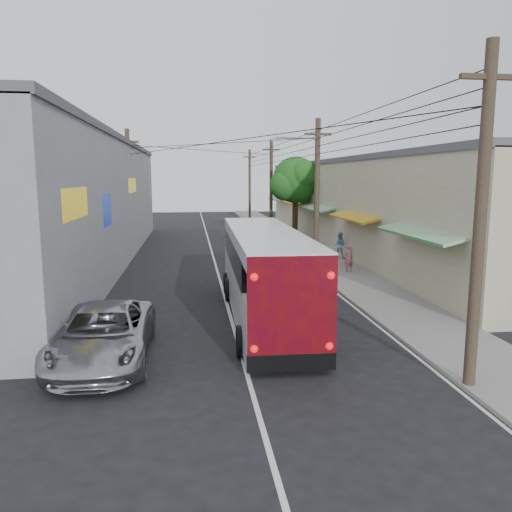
% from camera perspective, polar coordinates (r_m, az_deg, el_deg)
% --- Properties ---
extents(ground, '(120.00, 120.00, 0.00)m').
position_cam_1_polar(ground, '(13.65, -1.26, -12.64)').
color(ground, black).
rests_on(ground, ground).
extents(sidewalk, '(3.00, 80.00, 0.12)m').
position_cam_1_polar(sidewalk, '(33.91, 6.03, 0.55)').
color(sidewalk, slate).
rests_on(sidewalk, ground).
extents(building_right, '(7.09, 40.00, 6.25)m').
position_cam_1_polar(building_right, '(36.79, 12.24, 5.90)').
color(building_right, '#C0B999').
rests_on(building_right, ground).
extents(building_left, '(7.20, 36.00, 7.25)m').
position_cam_1_polar(building_left, '(31.46, -20.68, 5.94)').
color(building_left, gray).
rests_on(building_left, ground).
extents(utility_poles, '(11.80, 45.28, 8.00)m').
position_cam_1_polar(utility_poles, '(33.25, 0.31, 7.48)').
color(utility_poles, '#473828').
rests_on(utility_poles, ground).
extents(street_tree, '(4.40, 4.00, 6.60)m').
position_cam_1_polar(street_tree, '(39.49, 4.63, 8.49)').
color(street_tree, '#3F2B19').
rests_on(street_tree, ground).
extents(coach_bus, '(2.72, 11.09, 3.18)m').
position_cam_1_polar(coach_bus, '(17.84, 0.93, -1.92)').
color(coach_bus, silver).
rests_on(coach_bus, ground).
extents(jeepney, '(2.53, 5.45, 1.51)m').
position_cam_1_polar(jeepney, '(14.48, -17.02, -8.58)').
color(jeepney, '#AAAAB1').
rests_on(jeepney, ground).
extents(parked_suv, '(2.46, 5.33, 1.51)m').
position_cam_1_polar(parked_suv, '(27.17, 5.31, -0.06)').
color(parked_suv, '#A5A6AD').
rests_on(parked_suv, ground).
extents(parked_car_mid, '(2.06, 4.81, 1.62)m').
position_cam_1_polar(parked_car_mid, '(38.69, 1.46, 2.77)').
color(parked_car_mid, black).
rests_on(parked_car_mid, ground).
extents(parked_car_far, '(1.76, 5.02, 1.65)m').
position_cam_1_polar(parked_car_far, '(40.76, 1.00, 3.12)').
color(parked_car_far, black).
rests_on(parked_car_far, ground).
extents(pedestrian_near, '(0.59, 0.45, 1.45)m').
position_cam_1_polar(pedestrian_near, '(26.43, 10.55, -0.23)').
color(pedestrian_near, '#BF6577').
rests_on(pedestrian_near, sidewalk).
extents(pedestrian_far, '(0.97, 0.91, 1.59)m').
position_cam_1_polar(pedestrian_far, '(30.83, 9.51, 1.24)').
color(pedestrian_far, '#97BFDC').
rests_on(pedestrian_far, sidewalk).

